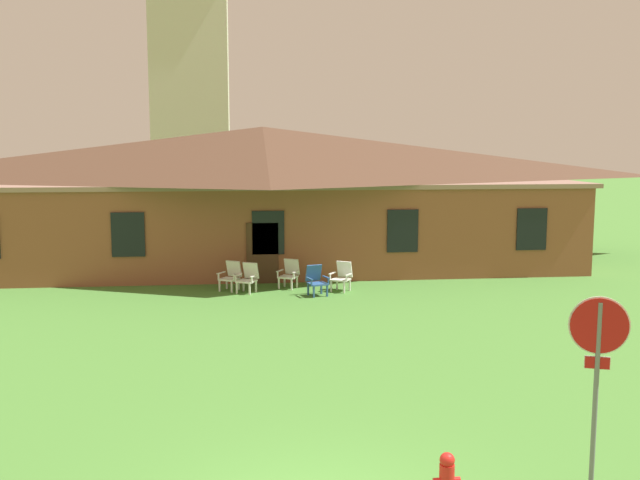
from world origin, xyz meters
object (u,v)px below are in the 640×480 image
Objects in this scene: lawn_chair_middle at (316,280)px; lawn_chair_right_end at (342,276)px; lawn_chair_near_door at (248,277)px; stop_sign at (598,354)px; lawn_chair_by_porch at (231,275)px; lawn_chair_left_end at (290,273)px.

lawn_chair_middle is 1.00× the size of lawn_chair_right_end.
lawn_chair_near_door is 1.00× the size of lawn_chair_middle.
stop_sign is at bearing -71.73° from lawn_chair_near_door.
lawn_chair_by_porch is at bearing 172.28° from lawn_chair_right_end.
lawn_chair_by_porch is at bearing 143.96° from lawn_chair_near_door.
stop_sign reaches higher than lawn_chair_left_end.
stop_sign is 15.34m from lawn_chair_by_porch.
lawn_chair_by_porch is 1.00× the size of lawn_chair_near_door.
lawn_chair_by_porch is 1.00× the size of lawn_chair_left_end.
stop_sign reaches higher than lawn_chair_middle.
lawn_chair_middle is 1.10m from lawn_chair_right_end.
lawn_chair_middle is at bearing 100.56° from stop_sign.
lawn_chair_left_end and lawn_chair_right_end have the same top height.
stop_sign reaches higher than lawn_chair_near_door.
lawn_chair_right_end is at bearing -7.72° from lawn_chair_by_porch.
lawn_chair_near_door is (-4.61, 13.96, -1.44)m from stop_sign.
lawn_chair_middle is at bearing -146.83° from lawn_chair_right_end.
lawn_chair_left_end is (1.94, 0.19, 0.00)m from lawn_chair_by_porch.
lawn_chair_middle is (-2.47, 13.27, -1.44)m from stop_sign.
lawn_chair_left_end is at bearing 102.51° from stop_sign.
stop_sign reaches higher than lawn_chair_by_porch.
lawn_chair_near_door is at bearing -36.04° from lawn_chair_by_porch.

